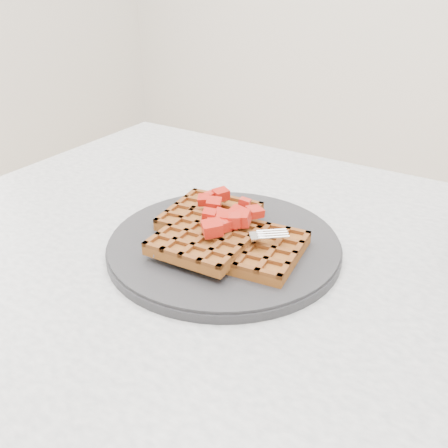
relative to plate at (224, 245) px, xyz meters
name	(u,v)px	position (x,y,z in m)	size (l,w,h in m)	color
table	(300,345)	(0.12, 0.00, -0.12)	(1.20, 0.80, 0.75)	silver
plate	(224,245)	(0.00, 0.00, 0.00)	(0.31, 0.31, 0.02)	black
waffles	(223,234)	(0.00, 0.00, 0.02)	(0.23, 0.20, 0.03)	brown
strawberry_pile	(224,215)	(0.00, 0.00, 0.05)	(0.15, 0.15, 0.02)	#920500
fork	(231,251)	(0.03, -0.03, 0.02)	(0.02, 0.18, 0.02)	silver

